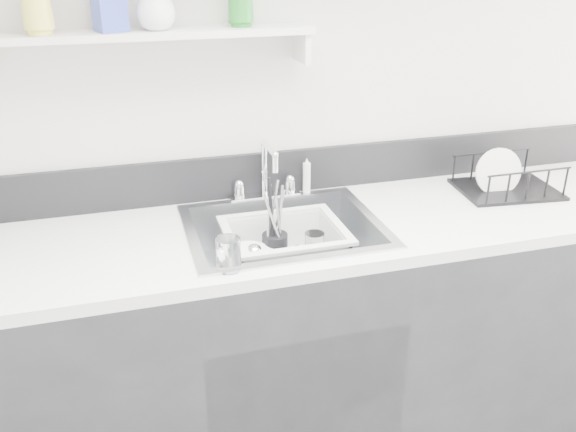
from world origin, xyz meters
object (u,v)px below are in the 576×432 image
object	(u,v)px
counter_run	(284,342)
dish_rack	(508,175)
sink	(284,251)
wash_tub	(284,249)

from	to	relation	value
counter_run	dish_rack	xyz separation A→B (m)	(0.89, 0.07, 0.52)
counter_run	sink	size ratio (longest dim) A/B	5.00
sink	dish_rack	world-z (taller)	dish_rack
counter_run	dish_rack	bearing A→B (deg)	4.66
wash_tub	dish_rack	bearing A→B (deg)	3.99
counter_run	wash_tub	distance (m)	0.37
counter_run	sink	xyz separation A→B (m)	(0.00, 0.00, 0.37)
counter_run	wash_tub	size ratio (longest dim) A/B	8.02
wash_tub	sink	bearing A→B (deg)	-112.37
sink	dish_rack	distance (m)	0.91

